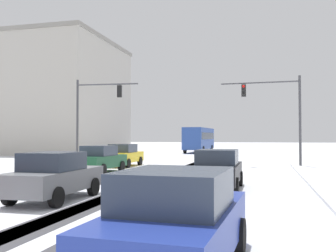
{
  "coord_description": "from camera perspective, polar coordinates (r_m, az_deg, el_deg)",
  "views": [
    {
      "loc": [
        5.7,
        -3.87,
        2.13
      ],
      "look_at": [
        0.0,
        18.47,
        2.8
      ],
      "focal_mm": 40.59,
      "sensor_mm": 36.0,
      "label": 1
    }
  ],
  "objects": [
    {
      "name": "wheel_track_left_lane",
      "position": [
        18.02,
        -3.16,
        -8.44
      ],
      "size": [
        0.71,
        29.03,
        0.01
      ],
      "primitive_type": "cube",
      "color": "#424247",
      "rests_on": "ground"
    },
    {
      "name": "wheel_track_right_lane",
      "position": [
        17.58,
        2.4,
        -8.61
      ],
      "size": [
        0.87,
        29.03,
        0.01
      ],
      "primitive_type": "cube",
      "color": "#424247",
      "rests_on": "ground"
    },
    {
      "name": "wheel_track_center",
      "position": [
        17.99,
        -2.8,
        -8.45
      ],
      "size": [
        1.17,
        29.03,
        0.01
      ],
      "primitive_type": "cube",
      "color": "#424247",
      "rests_on": "ground"
    },
    {
      "name": "traffic_signal_near_right",
      "position": [
        28.4,
        16.11,
        2.99
      ],
      "size": [
        5.67,
        0.38,
        6.5
      ],
      "color": "#47474C",
      "rests_on": "ground"
    },
    {
      "name": "traffic_signal_near_left",
      "position": [
        29.3,
        -11.15,
        2.71
      ],
      "size": [
        4.83,
        0.61,
        6.5
      ],
      "color": "#47474C",
      "rests_on": "ground"
    },
    {
      "name": "car_yellow_cab_lead",
      "position": [
        27.92,
        -6.69,
        -4.35
      ],
      "size": [
        1.86,
        4.11,
        1.62
      ],
      "color": "yellow",
      "rests_on": "ground"
    },
    {
      "name": "car_dark_green_second",
      "position": [
        23.0,
        -10.19,
        -4.91
      ],
      "size": [
        2.0,
        4.18,
        1.62
      ],
      "color": "#194C2D",
      "rests_on": "ground"
    },
    {
      "name": "car_black_third",
      "position": [
        15.67,
        7.48,
        -6.46
      ],
      "size": [
        1.84,
        4.1,
        1.62
      ],
      "color": "black",
      "rests_on": "ground"
    },
    {
      "name": "car_grey_fourth",
      "position": [
        13.46,
        -16.68,
        -7.19
      ],
      "size": [
        1.84,
        4.1,
        1.62
      ],
      "color": "slate",
      "rests_on": "ground"
    },
    {
      "name": "car_blue_sixth",
      "position": [
        6.13,
        1.35,
        -14.02
      ],
      "size": [
        1.99,
        4.18,
        1.62
      ],
      "color": "#233899",
      "rests_on": "ground"
    },
    {
      "name": "bus_oncoming",
      "position": [
        53.2,
        4.72,
        -1.81
      ],
      "size": [
        2.81,
        11.04,
        3.38
      ],
      "color": "#284793",
      "rests_on": "ground"
    },
    {
      "name": "office_building_far_left_block",
      "position": [
        57.3,
        -22.72,
        3.75
      ],
      "size": [
        30.03,
        17.06,
        14.8
      ],
      "color": "#B2ADA3",
      "rests_on": "ground"
    }
  ]
}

